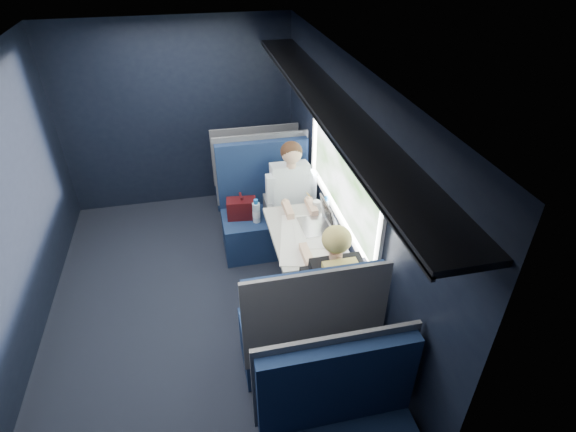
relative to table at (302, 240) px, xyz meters
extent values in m
cube|color=black|center=(-1.03, 0.00, -0.67)|extent=(2.80, 4.20, 0.01)
cube|color=black|center=(0.42, 0.00, 0.49)|extent=(0.10, 4.20, 2.30)
cube|color=black|center=(-1.03, 2.15, 0.49)|extent=(2.80, 0.10, 2.30)
cube|color=silver|center=(-1.03, 0.00, 1.69)|extent=(2.80, 4.20, 0.10)
cube|color=white|center=(0.35, 0.00, 1.08)|extent=(0.03, 1.84, 0.07)
cube|color=white|center=(0.35, 0.00, 0.23)|extent=(0.03, 1.84, 0.07)
cube|color=white|center=(0.35, -0.89, 0.66)|extent=(0.03, 0.07, 0.78)
cube|color=white|center=(0.35, 0.89, 0.66)|extent=(0.03, 0.07, 0.78)
cube|color=black|center=(0.19, 0.00, 1.32)|extent=(0.36, 4.10, 0.04)
cube|color=black|center=(0.02, 0.00, 1.30)|extent=(0.02, 4.10, 0.03)
cube|color=red|center=(0.35, 0.00, 1.23)|extent=(0.01, 0.10, 0.12)
cylinder|color=#54565E|center=(-0.15, 0.00, -0.31)|extent=(0.08, 0.08, 0.70)
cube|color=#BCBCB8|center=(0.03, 0.00, 0.06)|extent=(0.62, 1.00, 0.04)
cube|color=#0D1B3C|center=(-0.18, 0.78, -0.44)|extent=(1.00, 0.50, 0.45)
cube|color=#0D1B3C|center=(-0.18, 1.08, 0.16)|extent=(1.00, 0.10, 0.75)
cube|color=#54565E|center=(-0.18, 1.14, 0.19)|extent=(1.04, 0.03, 0.82)
cube|color=#54565E|center=(-0.18, 0.73, -0.11)|extent=(0.06, 0.40, 0.20)
cube|color=#3F0D10|center=(-0.46, 0.82, -0.10)|extent=(0.33, 0.20, 0.22)
cylinder|color=#3F0D10|center=(-0.46, 0.82, 0.05)|extent=(0.04, 0.13, 0.03)
cylinder|color=silver|center=(-0.32, 0.70, -0.10)|extent=(0.08, 0.08, 0.22)
cylinder|color=#1860B5|center=(-0.32, 0.70, 0.03)|extent=(0.05, 0.05, 0.05)
cube|color=#0D1B3C|center=(-0.18, -0.78, -0.44)|extent=(1.00, 0.50, 0.45)
cube|color=#0D1B3C|center=(-0.18, -1.08, 0.16)|extent=(1.00, 0.10, 0.75)
cube|color=#54565E|center=(-0.18, -1.14, 0.19)|extent=(1.04, 0.03, 0.82)
cube|color=#54565E|center=(-0.18, -0.73, -0.11)|extent=(0.06, 0.40, 0.20)
cube|color=#0D1B3C|center=(-0.18, 1.88, -0.44)|extent=(1.00, 0.40, 0.45)
cube|color=#0D1B3C|center=(-0.18, 1.64, 0.12)|extent=(1.00, 0.10, 0.66)
cube|color=#54565E|center=(-0.18, 1.59, 0.14)|extent=(1.04, 0.03, 0.72)
cube|color=#0D1B3C|center=(-0.18, -1.64, 0.12)|extent=(1.00, 0.10, 0.66)
cube|color=#54565E|center=(-0.18, -1.59, 0.14)|extent=(1.04, 0.03, 0.72)
cube|color=black|center=(0.07, 0.64, -0.13)|extent=(0.36, 0.44, 0.16)
cube|color=black|center=(0.07, 0.44, -0.44)|extent=(0.32, 0.12, 0.45)
cube|color=white|center=(0.07, 0.80, 0.12)|extent=(0.40, 0.29, 0.53)
cylinder|color=#D8A88C|center=(0.07, 0.76, 0.40)|extent=(0.10, 0.10, 0.06)
sphere|color=#D8A88C|center=(0.07, 0.74, 0.53)|extent=(0.21, 0.21, 0.21)
sphere|color=#382114|center=(0.07, 0.76, 0.55)|extent=(0.22, 0.22, 0.22)
cube|color=white|center=(-0.15, 0.76, 0.12)|extent=(0.09, 0.12, 0.34)
cube|color=white|center=(0.29, 0.76, 0.12)|extent=(0.09, 0.12, 0.34)
cube|color=black|center=(0.07, -0.64, -0.13)|extent=(0.36, 0.44, 0.16)
cube|color=black|center=(0.07, -0.44, -0.44)|extent=(0.32, 0.12, 0.45)
cube|color=black|center=(0.07, -0.80, 0.12)|extent=(0.40, 0.29, 0.53)
cylinder|color=#D8A88C|center=(0.07, -0.76, 0.40)|extent=(0.10, 0.10, 0.06)
sphere|color=#D8A88C|center=(0.07, -0.74, 0.53)|extent=(0.21, 0.21, 0.21)
sphere|color=tan|center=(0.07, -0.76, 0.55)|extent=(0.22, 0.22, 0.22)
cube|color=black|center=(-0.15, -0.76, 0.12)|extent=(0.09, 0.12, 0.34)
cube|color=black|center=(0.29, -0.76, 0.12)|extent=(0.09, 0.12, 0.34)
cube|color=tan|center=(0.07, -0.86, 0.24)|extent=(0.26, 0.07, 0.36)
cube|color=white|center=(0.05, -0.11, 0.08)|extent=(0.70, 0.87, 0.01)
cube|color=silver|center=(0.14, 0.07, 0.08)|extent=(0.27, 0.36, 0.02)
cube|color=silver|center=(0.26, 0.07, 0.22)|extent=(0.02, 0.35, 0.24)
cube|color=black|center=(0.26, 0.07, 0.22)|extent=(0.01, 0.30, 0.20)
cylinder|color=silver|center=(0.29, 0.21, 0.17)|extent=(0.07, 0.07, 0.19)
cylinder|color=#1860B5|center=(0.29, 0.21, 0.29)|extent=(0.04, 0.04, 0.04)
cylinder|color=white|center=(0.23, 0.35, 0.13)|extent=(0.08, 0.08, 0.10)
camera|label=1|loc=(-0.85, -3.25, 2.51)|focal=28.00mm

